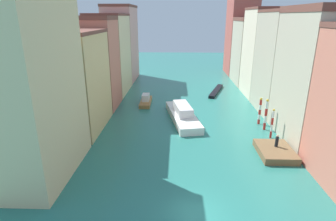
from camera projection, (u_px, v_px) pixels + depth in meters
The scene contains 19 objects.
ground_plane at pixel (186, 111), 44.75m from camera, with size 154.00×154.00×0.00m, color #28756B.
building_left_0 at pixel (29, 86), 24.53m from camera, with size 6.53×11.39×17.27m.
building_left_1 at pixel (76, 82), 36.05m from camera, with size 6.53×10.99×12.96m.
building_left_2 at pixel (96, 63), 44.75m from camera, with size 6.53×7.57×14.68m.
building_left_3 at pixel (110, 54), 53.94m from camera, with size 6.53×11.57×15.08m.
building_left_4 at pixel (121, 43), 64.75m from camera, with size 6.53×11.84×17.04m.
building_right_1 at pixel (316, 76), 32.35m from camera, with size 6.53×11.07×15.77m.
building_right_2 at pixel (283, 63), 42.47m from camera, with size 6.53×10.35×15.58m.
building_right_3 at pixel (264, 53), 51.71m from camera, with size 6.53×9.50×16.15m.
building_right_4 at pixel (250, 51), 61.92m from camera, with size 6.53×11.02×14.42m.
building_right_5 at pixel (241, 31), 71.06m from camera, with size 6.53×10.10×21.82m.
waterfront_dock at pixel (275, 151), 30.52m from camera, with size 3.67×5.02×0.77m.
person_on_dock at pixel (277, 141), 30.61m from camera, with size 0.36×0.36×1.43m.
mooring_pole_0 at pixel (272, 123), 34.24m from camera, with size 0.29×0.29×3.86m.
mooring_pole_1 at pixel (266, 114), 36.72m from camera, with size 0.36×0.36×4.31m.
mooring_pole_2 at pixel (260, 111), 38.79m from camera, with size 0.37×0.37×3.89m.
vaporetto_white at pixel (183, 114), 40.75m from camera, with size 5.41×12.56×2.33m.
gondola_black at pixel (216, 91), 55.79m from camera, with size 4.11×9.89×0.53m.
motorboat_0 at pixel (146, 101), 48.33m from camera, with size 1.85×6.10×1.71m.
Camera 1 is at (-1.52, -17.89, 14.56)m, focal length 29.47 mm.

